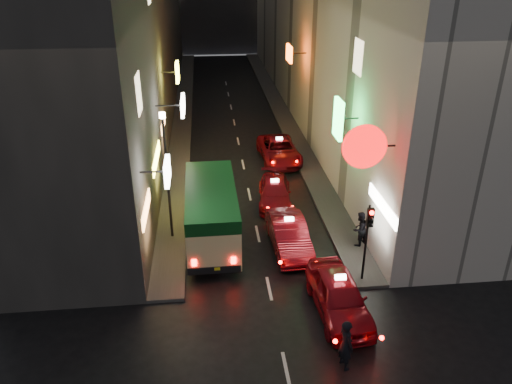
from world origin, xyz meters
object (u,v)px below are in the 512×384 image
object	(u,v)px
minibus	(211,208)
traffic_light	(369,228)
pedestrian_crossing	(346,341)
taxi_near	(339,293)
lamp_post	(167,169)

from	to	relation	value
minibus	traffic_light	size ratio (longest dim) A/B	1.90
pedestrian_crossing	taxi_near	bearing A→B (deg)	-26.76
pedestrian_crossing	lamp_post	distance (m)	11.26
minibus	traffic_light	xyz separation A→B (m)	(6.25, -4.07, 0.88)
pedestrian_crossing	traffic_light	xyz separation A→B (m)	(2.02, 4.51, 1.61)
traffic_light	lamp_post	xyz separation A→B (m)	(-8.20, 4.53, 1.04)
taxi_near	minibus	bearing A→B (deg)	129.09
minibus	pedestrian_crossing	bearing A→B (deg)	-63.79
pedestrian_crossing	traffic_light	bearing A→B (deg)	-40.86
traffic_light	lamp_post	size ratio (longest dim) A/B	0.56
minibus	lamp_post	distance (m)	2.78
minibus	lamp_post	size ratio (longest dim) A/B	1.07
taxi_near	traffic_light	distance (m)	2.92
taxi_near	traffic_light	xyz separation A→B (m)	(1.53, 1.74, 1.78)
traffic_light	taxi_near	bearing A→B (deg)	-131.44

